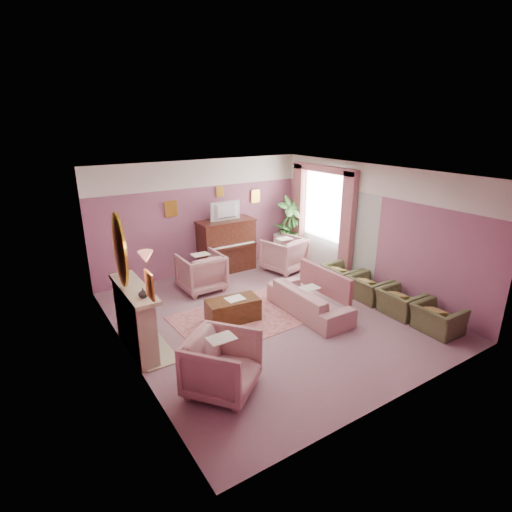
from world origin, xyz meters
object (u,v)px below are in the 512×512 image
coffee_table (233,310)px  olive_chair_b (401,299)px  sofa (309,295)px  floral_armchair_right (284,253)px  side_table (283,247)px  olive_chair_d (342,273)px  piano (227,246)px  television (227,210)px  olive_chair_a (438,315)px  floral_armchair_left (201,270)px  olive_chair_c (369,285)px  floral_armchair_front (222,362)px

coffee_table → olive_chair_b: (2.93, -1.57, 0.12)m
sofa → floral_armchair_right: (1.01, 2.20, 0.09)m
side_table → olive_chair_d: bearing=-90.8°
coffee_table → piano: bearing=63.6°
sofa → olive_chair_b: bearing=-34.5°
television → olive_chair_a: size_ratio=1.00×
olive_chair_d → olive_chair_a: bearing=-90.0°
piano → floral_armchair_right: piano is taller
sofa → olive_chair_b: 1.81m
coffee_table → side_table: 3.82m
floral_armchair_left → coffee_table: bearing=-94.4°
olive_chair_a → side_table: 4.81m
piano → sofa: bearing=-85.9°
olive_chair_b → olive_chair_d: same height
olive_chair_c → sofa: bearing=172.1°
floral_armchair_left → olive_chair_a: floral_armchair_left is taller
floral_armchair_front → olive_chair_a: 4.14m
floral_armchair_front → olive_chair_d: (4.09, 1.82, -0.13)m
sofa → side_table: (1.52, 2.96, -0.04)m
sofa → coffee_table: bearing=159.2°
coffee_table → floral_armchair_left: 1.70m
floral_armchair_front → olive_chair_a: (4.09, -0.64, -0.13)m
floral_armchair_left → sofa: bearing=-59.6°
olive_chair_a → sofa: bearing=128.9°
olive_chair_d → side_table: (0.03, 2.35, 0.00)m
television → olive_chair_b: 4.51m
olive_chair_b → coffee_table: bearing=151.8°
olive_chair_b → olive_chair_a: bearing=-90.0°
piano → olive_chair_c: bearing=-62.0°
piano → olive_chair_a: bearing=-70.6°
television → coffee_table: 3.03m
floral_armchair_front → floral_armchair_left: bearing=69.3°
coffee_table → floral_armchair_front: size_ratio=1.04×
olive_chair_b → olive_chair_d: bearing=90.0°
sofa → olive_chair_c: (1.49, -0.21, -0.05)m
olive_chair_c → olive_chair_a: bearing=-90.0°
sofa → floral_armchair_right: 2.43m
sofa → olive_chair_d: 1.61m
television → floral_armchair_right: 1.82m
side_table → floral_armchair_right: bearing=-123.9°
floral_armchair_front → side_table: 5.86m
piano → floral_armchair_right: size_ratio=1.46×
television → floral_armchair_left: 1.72m
piano → floral_armchair_right: 1.48m
coffee_table → sofa: size_ratio=0.52×
coffee_table → television: bearing=63.1°
sofa → floral_armchair_right: floral_armchair_right is taller
television → olive_chair_d: size_ratio=1.00×
piano → floral_armchair_front: (-2.38, -4.21, -0.17)m
coffee_table → floral_armchair_front: bearing=-123.6°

